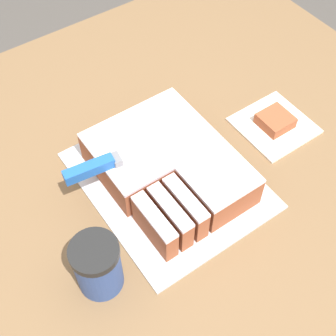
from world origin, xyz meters
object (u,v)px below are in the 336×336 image
object	(u,v)px
cake_board	(168,180)
cake	(168,165)
coffee_cup	(98,266)
brownie	(275,121)
knife	(109,162)

from	to	relation	value
cake_board	cake	bearing A→B (deg)	53.37
cake	coffee_cup	distance (m)	0.25
cake	coffee_cup	size ratio (longest dim) A/B	2.52
cake_board	coffee_cup	distance (m)	0.25
brownie	knife	bearing A→B (deg)	171.12
cake	brownie	size ratio (longest dim) A/B	4.47
knife	cake_board	bearing A→B (deg)	-16.66
cake_board	coffee_cup	world-z (taller)	coffee_cup
cake	brownie	distance (m)	0.28
cake_board	brownie	bearing A→B (deg)	-2.75
cake	knife	size ratio (longest dim) A/B	1.00
cake_board	brownie	size ratio (longest dim) A/B	5.63
cake_board	cake	size ratio (longest dim) A/B	1.26
knife	coffee_cup	size ratio (longest dim) A/B	2.51
cake	knife	distance (m)	0.12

